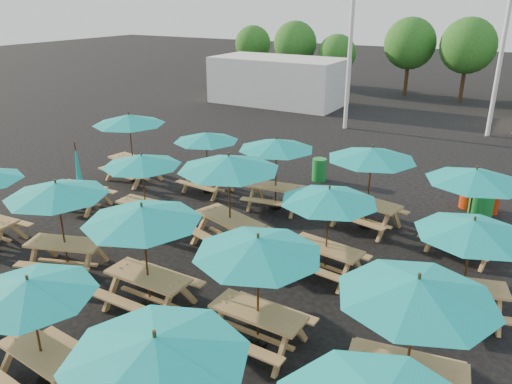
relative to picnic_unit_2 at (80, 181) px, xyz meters
The scene contains 30 objects.
ground 5.58m from the picnic_unit_2, ahead, with size 120.00×120.00×0.00m, color black.
picnic_unit_2 is the anchor object (origin of this frame).
picnic_unit_3 3.00m from the picnic_unit_2, 96.92° to the left, with size 2.87×2.87×2.46m.
picnic_unit_5 4.21m from the picnic_unit_2, 46.66° to the right, with size 3.01×3.01×2.31m.
picnic_unit_6 2.88m from the picnic_unit_2, ahead, with size 2.28×2.28×2.17m.
picnic_unit_7 4.20m from the picnic_unit_2, 49.26° to the left, with size 2.34×2.34×2.12m.
picnic_unit_8 8.08m from the picnic_unit_2, 46.19° to the right, with size 2.33×2.33×2.11m.
picnic_unit_9 6.48m from the picnic_unit_2, 29.37° to the right, with size 2.44×2.44×2.38m.
picnic_unit_10 5.70m from the picnic_unit_2, ahead, with size 3.28×3.28×2.57m.
picnic_unit_11 6.23m from the picnic_unit_2, 29.44° to the left, with size 2.65×2.65×2.29m.
picnic_unit_12 10.55m from the picnic_unit_2, 35.84° to the right, with size 2.56×2.56×2.38m.
picnic_unit_13 8.81m from the picnic_unit_2, 20.47° to the right, with size 2.44×2.44×2.32m.
picnic_unit_14 8.34m from the picnic_unit_2, ahead, with size 2.54×2.54×2.22m.
picnic_unit_15 8.91m from the picnic_unit_2, 20.51° to the left, with size 2.92×2.92×2.42m.
picnic_unit_17 11.50m from the picnic_unit_2, 16.07° to the right, with size 2.82×2.82×2.40m.
picnic_unit_18 11.41m from the picnic_unit_2, ahead, with size 2.80×2.80×2.22m.
picnic_unit_19 11.40m from the picnic_unit_2, 14.35° to the left, with size 2.95×2.95×2.34m.
waste_bin_0 8.21m from the picnic_unit_2, 47.90° to the left, with size 0.51×0.51×0.82m, color #198C35.
waste_bin_1 12.23m from the picnic_unit_2, 30.05° to the left, with size 0.51×0.51×0.82m, color red.
waste_bin_2 12.30m from the picnic_unit_2, 27.28° to the left, with size 0.51×0.51×0.82m, color #198C35.
waste_bin_3 12.49m from the picnic_unit_2, 27.13° to the left, with size 0.51×0.51×0.82m, color #198C35.
waste_bin_4 12.77m from the picnic_unit_2, 28.32° to the left, with size 0.51×0.51×0.82m, color red.
mast_0 15.30m from the picnic_unit_2, 75.90° to the left, with size 0.20×0.20×12.00m, color silver.
mast_1 19.54m from the picnic_unit_2, 57.94° to the left, with size 0.20×0.20×12.00m, color silver.
event_tent_0 18.16m from the picnic_unit_2, 97.88° to the left, with size 8.00×4.00×2.80m, color silver.
tree_0 26.71m from the picnic_unit_2, 108.74° to the left, with size 2.80×2.80×4.24m.
tree_1 24.36m from the picnic_unit_2, 100.05° to the left, with size 3.11×3.11×4.72m.
tree_2 23.72m from the picnic_unit_2, 92.13° to the left, with size 2.59×2.59×3.93m.
tree_3 25.11m from the picnic_unit_2, 81.35° to the left, with size 3.36×3.36×5.09m.
tree_4 25.48m from the picnic_unit_2, 73.00° to the left, with size 3.41×3.41×5.17m.
Camera 1 is at (6.60, -9.86, 6.24)m, focal length 35.00 mm.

